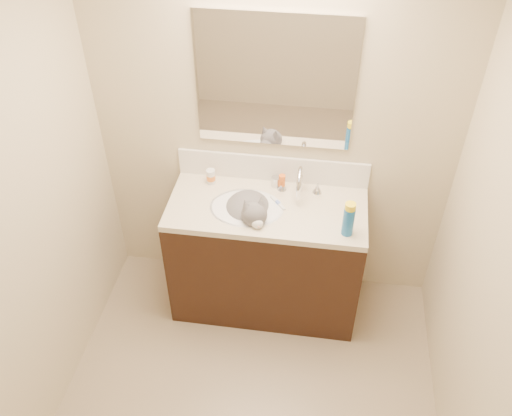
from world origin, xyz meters
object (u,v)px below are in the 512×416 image
(vanity_cabinet, at_px, (266,259))
(silver_jar, at_px, (276,182))
(pill_bottle, at_px, (211,177))
(basin, at_px, (247,216))
(cat, at_px, (249,212))
(amber_bottle, at_px, (282,182))
(faucet, at_px, (300,184))
(spray_can, at_px, (348,222))

(vanity_cabinet, height_order, silver_jar, silver_jar)
(pill_bottle, height_order, silver_jar, pill_bottle)
(basin, distance_m, cat, 0.04)
(cat, distance_m, pill_bottle, 0.36)
(basin, distance_m, silver_jar, 0.30)
(vanity_cabinet, xyz_separation_m, amber_bottle, (0.07, 0.18, 0.50))
(silver_jar, bearing_deg, pill_bottle, -175.98)
(vanity_cabinet, distance_m, faucet, 0.58)
(amber_bottle, bearing_deg, pill_bottle, -179.22)
(pill_bottle, bearing_deg, spray_can, -22.10)
(cat, xyz_separation_m, pill_bottle, (-0.28, 0.21, 0.08))
(vanity_cabinet, height_order, amber_bottle, amber_bottle)
(cat, bearing_deg, amber_bottle, 27.30)
(cat, height_order, spray_can, spray_can)
(cat, xyz_separation_m, silver_jar, (0.13, 0.24, 0.06))
(basin, bearing_deg, pill_bottle, 141.46)
(faucet, xyz_separation_m, cat, (-0.28, -0.17, -0.12))
(basin, height_order, spray_can, spray_can)
(faucet, distance_m, amber_bottle, 0.13)
(vanity_cabinet, xyz_separation_m, pill_bottle, (-0.38, 0.18, 0.50))
(spray_can, bearing_deg, silver_jar, 139.98)
(vanity_cabinet, bearing_deg, pill_bottle, 155.01)
(basin, xyz_separation_m, amber_bottle, (0.19, 0.21, 0.12))
(faucet, height_order, pill_bottle, faucet)
(vanity_cabinet, relative_size, spray_can, 6.77)
(vanity_cabinet, height_order, pill_bottle, pill_bottle)
(faucet, bearing_deg, silver_jar, 155.51)
(silver_jar, height_order, spray_can, spray_can)
(faucet, height_order, cat, faucet)
(faucet, xyz_separation_m, spray_can, (0.30, -0.31, 0.00))
(faucet, relative_size, silver_jar, 4.17)
(faucet, distance_m, spray_can, 0.43)
(amber_bottle, bearing_deg, silver_jar, 150.20)
(basin, xyz_separation_m, cat, (0.02, -0.01, 0.04))
(vanity_cabinet, xyz_separation_m, silver_jar, (0.03, 0.21, 0.48))
(basin, distance_m, amber_bottle, 0.31)
(vanity_cabinet, height_order, spray_can, spray_can)
(vanity_cabinet, relative_size, cat, 2.73)
(basin, relative_size, amber_bottle, 4.40)
(basin, bearing_deg, cat, -19.57)
(silver_jar, xyz_separation_m, spray_can, (0.45, -0.38, 0.06))
(faucet, relative_size, amber_bottle, 2.74)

